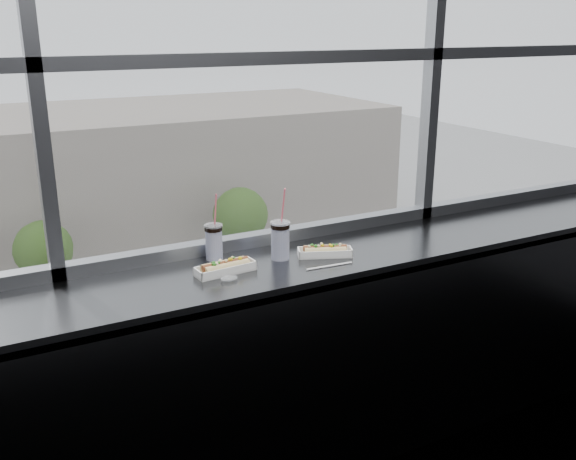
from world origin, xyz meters
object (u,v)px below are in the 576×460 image
car_near_d (264,368)px  tree_right (240,215)px  car_near_e (379,339)px  wrapper (229,278)px  loose_straw (329,266)px  soda_cup_right (280,238)px  pedestrian_c (132,277)px  tree_center (43,249)px  hotdog_tray_left (225,267)px  car_far_c (266,277)px  car_near_c (21,432)px  car_far_b (52,320)px  soda_cup_left (214,240)px  hotdog_tray_right (325,251)px

car_near_d → tree_right: 12.97m
car_near_e → tree_right: (-0.72, 12.00, 2.15)m
wrapper → car_near_d: size_ratio=0.01×
wrapper → loose_straw: bearing=-7.7°
car_near_d → soda_cup_right: bearing=160.1°
pedestrian_c → tree_center: (-3.80, 1.09, 1.74)m
car_near_e → loose_straw: bearing=140.9°
hotdog_tray_left → car_far_c: bearing=59.1°
car_near_c → tree_right: 17.63m
soda_cup_right → car_near_d: (7.64, 16.23, -11.07)m
car_far_b → tree_center: size_ratio=1.41×
car_far_b → tree_right: (10.63, 4.00, 2.14)m
soda_cup_right → car_far_b: bearing=86.5°
hotdog_tray_left → car_far_c: (11.94, 24.28, -11.05)m
soda_cup_right → wrapper: size_ratio=3.90×
soda_cup_left → car_far_c: soda_cup_left is taller
hotdog_tray_left → soda_cup_right: bearing=4.0°
soda_cup_left → car_far_c: size_ratio=0.05×
soda_cup_right → loose_straw: soda_cup_right is taller
car_near_e → tree_center: size_ratio=1.39×
car_far_b → tree_right: 11.56m
soda_cup_right → car_far_c: bearing=64.3°
car_near_e → car_near_d: (-5.17, 0.00, 0.06)m
loose_straw → hotdog_tray_left: bearing=165.3°
wrapper → car_far_b: (1.78, 24.37, -11.04)m
loose_straw → car_near_e: size_ratio=0.04×
hotdog_tray_right → car_near_e: (12.61, 16.30, -11.06)m
car_near_c → car_near_d: size_ratio=1.02×
hotdog_tray_left → loose_straw: hotdog_tray_left is taller
soda_cup_right → car_near_d: bearing=64.8°
car_near_c → pedestrian_c: size_ratio=2.84×
car_far_b → car_near_e: bearing=-128.0°
car_far_c → car_near_d: size_ratio=0.95×
car_far_b → car_near_e: 13.89m
tree_right → car_far_b: bearing=-159.4°
tree_center → hotdog_tray_right: bearing=-93.4°
soda_cup_left → loose_straw: soda_cup_left is taller
soda_cup_left → tree_center: (2.15, 28.09, -9.25)m
loose_straw → wrapper: wrapper is taller
car_far_b → pedestrian_c: (4.21, 2.91, 0.12)m
tree_center → loose_straw: bearing=-93.5°
car_far_b → car_far_c: bearing=-92.8°
soda_cup_right → wrapper: (-0.32, -0.14, -0.09)m
hotdog_tray_right → car_near_e: 23.39m
car_far_b → tree_right: tree_right is taller
hotdog_tray_right → wrapper: bearing=-149.8°
car_near_c → wrapper: bearing=176.7°
car_near_c → car_far_b: (2.12, 8.00, -0.08)m
soda_cup_left → hotdog_tray_left: bearing=-96.6°
car_far_c → loose_straw: bearing=155.7°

